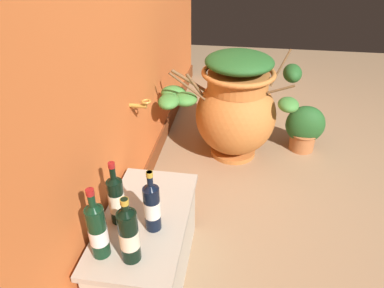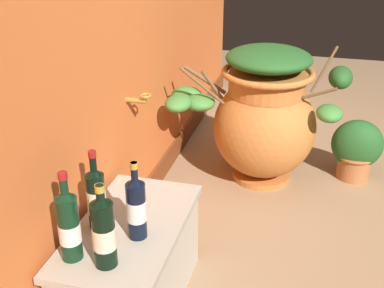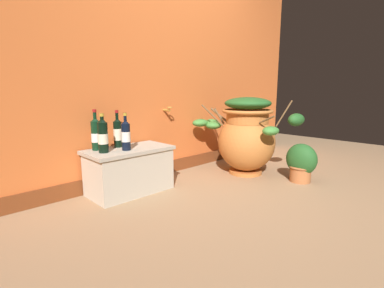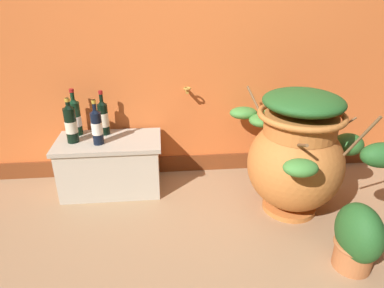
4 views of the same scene
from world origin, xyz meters
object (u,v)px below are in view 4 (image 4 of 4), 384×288
at_px(wine_bottle_middle, 103,117).
at_px(wine_bottle_right, 71,123).
at_px(terracotta_urn, 297,153).
at_px(wine_bottle_left, 97,126).
at_px(wine_bottle_back, 75,116).
at_px(potted_shrub, 357,238).

bearing_deg(wine_bottle_middle, wine_bottle_right, -149.01).
bearing_deg(wine_bottle_middle, terracotta_urn, -20.75).
relative_size(wine_bottle_left, wine_bottle_back, 0.92).
relative_size(wine_bottle_middle, wine_bottle_right, 1.03).
bearing_deg(potted_shrub, wine_bottle_middle, 143.68).
xyz_separation_m(wine_bottle_right, potted_shrub, (1.62, -0.92, -0.35)).
bearing_deg(wine_bottle_left, wine_bottle_middle, 83.29).
distance_m(wine_bottle_left, potted_shrub, 1.71).
xyz_separation_m(wine_bottle_left, wine_bottle_right, (-0.18, 0.05, 0.01)).
distance_m(wine_bottle_back, potted_shrub, 1.96).
bearing_deg(terracotta_urn, potted_shrub, -75.59).
height_order(wine_bottle_left, wine_bottle_middle, wine_bottle_middle).
relative_size(wine_bottle_middle, potted_shrub, 0.86).
bearing_deg(wine_bottle_left, wine_bottle_right, 165.23).
xyz_separation_m(terracotta_urn, wine_bottle_back, (-1.47, 0.49, 0.12)).
distance_m(wine_bottle_right, potted_shrub, 1.89).
relative_size(terracotta_urn, wine_bottle_left, 3.33).
relative_size(terracotta_urn, wine_bottle_middle, 3.19).
bearing_deg(wine_bottle_middle, wine_bottle_back, 176.95).
distance_m(terracotta_urn, wine_bottle_right, 1.52).
bearing_deg(wine_bottle_right, terracotta_urn, -13.76).
relative_size(terracotta_urn, potted_shrub, 2.73).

